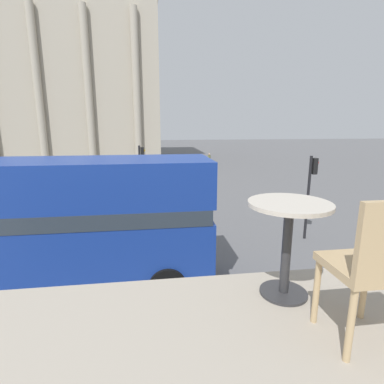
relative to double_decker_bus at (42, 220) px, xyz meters
name	(u,v)px	position (x,y,z in m)	size (l,w,h in m)	color
double_decker_bus	(42,220)	(0.00, 0.00, 0.00)	(10.06, 2.68, 4.08)	black
cafe_dining_table	(288,228)	(4.24, -7.05, 2.04)	(0.60, 0.60, 0.73)	#2D2D30
cafe_chair_0	(373,264)	(4.46, -7.63, 2.02)	(0.40, 0.40, 0.91)	tan
plaza_building_left	(57,81)	(-9.40, 37.56, 8.73)	(28.62, 16.78, 22.05)	#B2A893
traffic_light_near	(311,185)	(10.19, 3.02, 0.17)	(0.42, 0.24, 3.76)	black
traffic_light_mid	(141,168)	(2.68, 9.19, 0.23)	(0.42, 0.24, 3.86)	black
car_white	(59,191)	(-2.90, 11.70, -1.59)	(4.20, 1.93, 1.35)	black
car_black	(108,176)	(-0.47, 17.52, -1.59)	(4.20, 1.93, 1.35)	black
pedestrian_blue	(77,179)	(-2.51, 15.18, -1.37)	(0.32, 0.32, 1.61)	#282B33
pedestrian_red	(159,201)	(3.66, 7.09, -1.34)	(0.32, 0.32, 1.66)	#282B33
pedestrian_white	(86,204)	(-0.25, 7.00, -1.36)	(0.32, 0.32, 1.62)	#282B33
pedestrian_olive	(209,159)	(10.22, 26.15, -1.30)	(0.32, 0.32, 1.73)	#282B33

